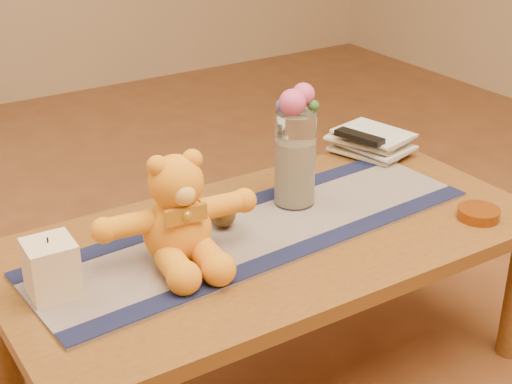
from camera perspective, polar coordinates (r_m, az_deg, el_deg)
floor at (r=2.20m, az=1.13°, el=-13.46°), size 5.50×5.50×0.00m
coffee_table_top at (r=1.96m, az=1.24°, el=-3.63°), size 1.40×0.70×0.04m
table_leg_bl at (r=2.10m, az=-18.44°, el=-10.15°), size 0.07×0.07×0.41m
table_leg_br at (r=2.62m, az=9.37°, el=-1.60°), size 0.07×0.07×0.41m
persian_runner at (r=1.95m, az=0.15°, el=-2.94°), size 1.22×0.43×0.01m
runner_border_near at (r=1.85m, az=2.83°, el=-4.52°), size 1.20×0.14×0.00m
runner_border_far at (r=2.05m, az=-2.25°, el=-1.26°), size 1.20×0.14×0.00m
teddy_bear at (r=1.78m, az=-5.99°, el=-1.28°), size 0.41×0.35×0.25m
pillar_candle at (r=1.72m, az=-15.10°, el=-5.51°), size 0.11×0.11×0.13m
candle_wick at (r=1.69m, az=-15.36°, el=-3.49°), size 0.00×0.00×0.01m
glass_vase at (r=2.04m, az=2.95°, el=2.50°), size 0.11×0.11×0.26m
potpourri_fill at (r=2.05m, az=2.93°, el=1.50°), size 0.09×0.09×0.18m
rose_left at (r=1.96m, az=2.75°, el=6.73°), size 0.07×0.07×0.07m
rose_right at (r=1.99m, az=3.57°, el=7.34°), size 0.06×0.06×0.06m
blue_flower_back at (r=2.01m, az=2.71°, el=7.03°), size 0.04×0.04×0.04m
blue_flower_side at (r=1.98m, az=2.00°, el=6.51°), size 0.04×0.04×0.04m
leaf_sprig at (r=1.99m, az=4.33°, el=6.47°), size 0.03×0.03×0.03m
bronze_ball at (r=1.95m, az=-2.52°, el=-1.69°), size 0.08×0.08×0.07m
book_bottom at (r=2.38m, az=7.46°, el=2.51°), size 0.23×0.26×0.02m
book_lower at (r=2.38m, az=7.63°, el=2.94°), size 0.20×0.25×0.02m
book_upper at (r=2.36m, az=7.37°, el=3.34°), size 0.24×0.27×0.02m
book_top at (r=2.36m, az=7.63°, el=3.80°), size 0.21×0.25×0.02m
tv_remote at (r=2.35m, az=7.76°, el=4.12°), size 0.09×0.17×0.02m
amber_dish at (r=2.10m, az=16.35°, el=-1.55°), size 0.12×0.12×0.03m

